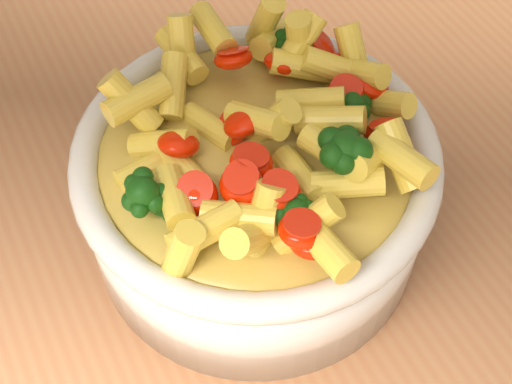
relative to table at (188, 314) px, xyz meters
name	(u,v)px	position (x,y,z in m)	size (l,w,h in m)	color
table	(188,314)	(0.00, 0.00, 0.00)	(1.20, 0.80, 0.90)	#A46E46
serving_bowl	(256,191)	(0.07, -0.01, 0.16)	(0.28, 0.28, 0.12)	silver
pasta_salad	(256,129)	(0.07, -0.01, 0.24)	(0.22, 0.22, 0.05)	#FFE150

